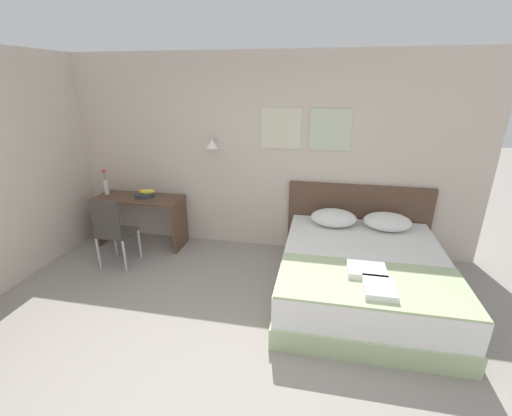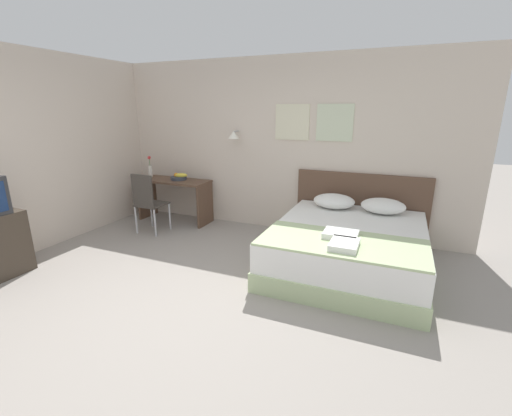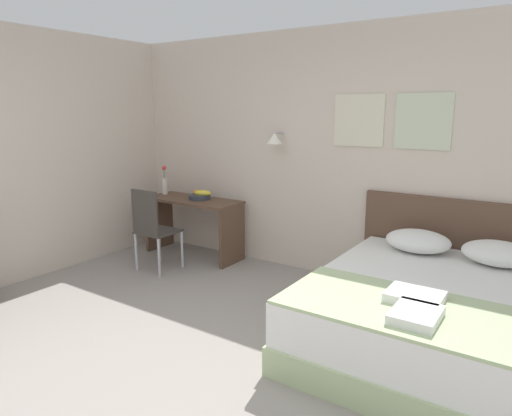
{
  "view_description": "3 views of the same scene",
  "coord_description": "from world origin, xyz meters",
  "px_view_note": "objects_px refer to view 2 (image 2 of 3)",
  "views": [
    {
      "loc": [
        0.92,
        -1.92,
        2.28
      ],
      "look_at": [
        0.21,
        1.64,
        0.93
      ],
      "focal_mm": 24.0,
      "sensor_mm": 36.0,
      "label": 1
    },
    {
      "loc": [
        1.9,
        -2.47,
        1.89
      ],
      "look_at": [
        0.34,
        1.21,
        0.73
      ],
      "focal_mm": 24.0,
      "sensor_mm": 36.0,
      "label": 2
    },
    {
      "loc": [
        2.1,
        -1.88,
        1.81
      ],
      "look_at": [
        -0.11,
        1.4,
        0.95
      ],
      "focal_mm": 32.0,
      "sensor_mm": 36.0,
      "label": 3
    }
  ],
  "objects_px": {
    "folded_towel_mid_bed": "(344,244)",
    "fruit_bowl": "(179,177)",
    "folded_towel_near_foot": "(341,234)",
    "desk": "(175,192)",
    "pillow_right": "(383,206)",
    "desk_chair": "(147,200)",
    "throw_blanket": "(341,243)",
    "headboard": "(360,207)",
    "pillow_left": "(334,201)",
    "bed": "(348,248)",
    "flower_vase": "(150,169)"
  },
  "relations": [
    {
      "from": "pillow_left",
      "to": "throw_blanket",
      "type": "height_order",
      "value": "pillow_left"
    },
    {
      "from": "fruit_bowl",
      "to": "throw_blanket",
      "type": "bearing_deg",
      "value": -24.98
    },
    {
      "from": "folded_towel_mid_bed",
      "to": "desk",
      "type": "bearing_deg",
      "value": 154.42
    },
    {
      "from": "headboard",
      "to": "folded_towel_mid_bed",
      "type": "bearing_deg",
      "value": -88.37
    },
    {
      "from": "throw_blanket",
      "to": "folded_towel_near_foot",
      "type": "height_order",
      "value": "folded_towel_near_foot"
    },
    {
      "from": "pillow_right",
      "to": "fruit_bowl",
      "type": "distance_m",
      "value": 3.31
    },
    {
      "from": "bed",
      "to": "desk",
      "type": "bearing_deg",
      "value": 166.14
    },
    {
      "from": "bed",
      "to": "desk",
      "type": "height_order",
      "value": "desk"
    },
    {
      "from": "pillow_right",
      "to": "throw_blanket",
      "type": "relative_size",
      "value": 0.34
    },
    {
      "from": "folded_towel_near_foot",
      "to": "fruit_bowl",
      "type": "height_order",
      "value": "fruit_bowl"
    },
    {
      "from": "pillow_right",
      "to": "desk_chair",
      "type": "height_order",
      "value": "desk_chair"
    },
    {
      "from": "headboard",
      "to": "pillow_left",
      "type": "xyz_separation_m",
      "value": [
        -0.33,
        -0.31,
        0.14
      ]
    },
    {
      "from": "throw_blanket",
      "to": "folded_towel_near_foot",
      "type": "bearing_deg",
      "value": 102.37
    },
    {
      "from": "flower_vase",
      "to": "desk_chair",
      "type": "bearing_deg",
      "value": -54.93
    },
    {
      "from": "headboard",
      "to": "bed",
      "type": "bearing_deg",
      "value": -90.0
    },
    {
      "from": "desk_chair",
      "to": "bed",
      "type": "bearing_deg",
      "value": -0.96
    },
    {
      "from": "bed",
      "to": "flower_vase",
      "type": "relative_size",
      "value": 5.47
    },
    {
      "from": "pillow_right",
      "to": "desk",
      "type": "height_order",
      "value": "pillow_right"
    },
    {
      "from": "pillow_right",
      "to": "flower_vase",
      "type": "xyz_separation_m",
      "value": [
        -3.91,
        0.06,
        0.23
      ]
    },
    {
      "from": "desk_chair",
      "to": "fruit_bowl",
      "type": "distance_m",
      "value": 0.78
    },
    {
      "from": "bed",
      "to": "folded_towel_near_foot",
      "type": "height_order",
      "value": "folded_towel_near_foot"
    },
    {
      "from": "headboard",
      "to": "flower_vase",
      "type": "distance_m",
      "value": 3.61
    },
    {
      "from": "folded_towel_near_foot",
      "to": "pillow_left",
      "type": "bearing_deg",
      "value": 104.01
    },
    {
      "from": "folded_towel_mid_bed",
      "to": "desk",
      "type": "height_order",
      "value": "desk"
    },
    {
      "from": "headboard",
      "to": "desk_chair",
      "type": "distance_m",
      "value": 3.21
    },
    {
      "from": "folded_towel_near_foot",
      "to": "folded_towel_mid_bed",
      "type": "height_order",
      "value": "same"
    },
    {
      "from": "throw_blanket",
      "to": "desk_chair",
      "type": "relative_size",
      "value": 1.79
    },
    {
      "from": "pillow_right",
      "to": "desk",
      "type": "bearing_deg",
      "value": 179.74
    },
    {
      "from": "folded_towel_near_foot",
      "to": "desk_chair",
      "type": "xyz_separation_m",
      "value": [
        -3.02,
        0.5,
        -0.05
      ]
    },
    {
      "from": "pillow_left",
      "to": "desk_chair",
      "type": "xyz_separation_m",
      "value": [
        -2.73,
        -0.69,
        -0.09
      ]
    },
    {
      "from": "desk",
      "to": "folded_towel_mid_bed",
      "type": "bearing_deg",
      "value": -25.58
    },
    {
      "from": "headboard",
      "to": "folded_towel_near_foot",
      "type": "bearing_deg",
      "value": -91.2
    },
    {
      "from": "headboard",
      "to": "folded_towel_near_foot",
      "type": "distance_m",
      "value": 1.5
    },
    {
      "from": "headboard",
      "to": "pillow_right",
      "type": "bearing_deg",
      "value": -43.35
    },
    {
      "from": "pillow_right",
      "to": "fruit_bowl",
      "type": "relative_size",
      "value": 1.95
    },
    {
      "from": "headboard",
      "to": "throw_blanket",
      "type": "height_order",
      "value": "headboard"
    },
    {
      "from": "pillow_left",
      "to": "desk",
      "type": "distance_m",
      "value": 2.73
    },
    {
      "from": "desk_chair",
      "to": "fruit_bowl",
      "type": "relative_size",
      "value": 3.21
    },
    {
      "from": "folded_towel_mid_bed",
      "to": "fruit_bowl",
      "type": "xyz_separation_m",
      "value": [
        -3.03,
        1.53,
        0.17
      ]
    },
    {
      "from": "folded_towel_near_foot",
      "to": "desk",
      "type": "distance_m",
      "value": 3.26
    },
    {
      "from": "pillow_right",
      "to": "desk_chair",
      "type": "distance_m",
      "value": 3.45
    },
    {
      "from": "pillow_left",
      "to": "folded_towel_mid_bed",
      "type": "bearing_deg",
      "value": -75.59
    },
    {
      "from": "pillow_right",
      "to": "headboard",
      "type": "bearing_deg",
      "value": 136.65
    },
    {
      "from": "desk_chair",
      "to": "flower_vase",
      "type": "height_order",
      "value": "flower_vase"
    },
    {
      "from": "headboard",
      "to": "desk_chair",
      "type": "bearing_deg",
      "value": -161.92
    },
    {
      "from": "desk",
      "to": "flower_vase",
      "type": "relative_size",
      "value": 3.34
    },
    {
      "from": "headboard",
      "to": "pillow_right",
      "type": "relative_size",
      "value": 3.26
    },
    {
      "from": "pillow_left",
      "to": "folded_towel_near_foot",
      "type": "xyz_separation_m",
      "value": [
        0.3,
        -1.19,
        -0.04
      ]
    },
    {
      "from": "headboard",
      "to": "pillow_left",
      "type": "height_order",
      "value": "headboard"
    },
    {
      "from": "folded_towel_mid_bed",
      "to": "headboard",
      "type": "bearing_deg",
      "value": 91.63
    }
  ]
}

